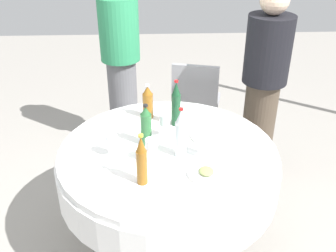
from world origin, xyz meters
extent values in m
plane|color=gray|center=(0.00, 0.00, 0.00)|extent=(10.00, 10.00, 0.00)
cylinder|color=white|center=(0.00, 0.00, 0.72)|extent=(1.32, 1.32, 0.04)
cylinder|color=white|center=(0.00, 0.00, 0.59)|extent=(1.35, 1.35, 0.22)
cylinder|color=slate|center=(0.00, 0.00, 0.24)|extent=(0.14, 0.14, 0.48)
cylinder|color=slate|center=(0.00, 0.00, 0.01)|extent=(0.56, 0.56, 0.03)
cylinder|color=silver|center=(0.07, 0.07, 0.85)|extent=(0.07, 0.07, 0.22)
cone|color=silver|center=(0.07, 0.07, 1.00)|extent=(0.06, 0.06, 0.08)
cylinder|color=red|center=(0.07, 0.07, 1.04)|extent=(0.02, 0.02, 0.01)
cylinder|color=#8C5619|center=(-0.42, -0.12, 0.83)|extent=(0.07, 0.07, 0.18)
cone|color=#8C5619|center=(-0.42, -0.12, 0.95)|extent=(0.06, 0.06, 0.06)
cylinder|color=silver|center=(-0.42, -0.12, 0.98)|extent=(0.03, 0.03, 0.01)
cylinder|color=#2D6B38|center=(-0.07, -0.13, 0.84)|extent=(0.07, 0.07, 0.21)
cone|color=#2D6B38|center=(-0.07, -0.13, 0.97)|extent=(0.06, 0.06, 0.05)
cylinder|color=black|center=(-0.07, -0.13, 1.00)|extent=(0.03, 0.03, 0.01)
cylinder|color=#194728|center=(-0.30, 0.07, 0.85)|extent=(0.06, 0.06, 0.22)
cone|color=#194728|center=(-0.30, 0.07, 1.00)|extent=(0.06, 0.06, 0.09)
cylinder|color=red|center=(-0.30, 0.07, 1.05)|extent=(0.03, 0.03, 0.01)
cylinder|color=#8C5619|center=(0.32, -0.15, 0.84)|extent=(0.06, 0.06, 0.20)
cone|color=#8C5619|center=(0.32, -0.15, 0.98)|extent=(0.05, 0.05, 0.09)
cylinder|color=gold|center=(0.32, -0.15, 1.03)|extent=(0.03, 0.03, 0.01)
cylinder|color=white|center=(-0.16, -0.02, 0.74)|extent=(0.06, 0.06, 0.00)
cylinder|color=white|center=(-0.16, -0.02, 0.78)|extent=(0.01, 0.01, 0.08)
cylinder|color=white|center=(-0.16, -0.02, 0.86)|extent=(0.06, 0.06, 0.07)
cylinder|color=maroon|center=(-0.16, -0.02, 0.84)|extent=(0.05, 0.05, 0.03)
cylinder|color=white|center=(0.07, 0.20, 0.74)|extent=(0.06, 0.06, 0.00)
cylinder|color=white|center=(0.07, 0.20, 0.78)|extent=(0.01, 0.01, 0.07)
cylinder|color=white|center=(0.07, 0.20, 0.84)|extent=(0.07, 0.07, 0.06)
cylinder|color=white|center=(0.05, -0.33, 0.74)|extent=(0.06, 0.06, 0.00)
cylinder|color=white|center=(0.05, -0.33, 0.78)|extent=(0.01, 0.01, 0.07)
cylinder|color=white|center=(0.05, -0.33, 0.85)|extent=(0.07, 0.07, 0.07)
cylinder|color=gold|center=(0.05, -0.33, 0.83)|extent=(0.06, 0.06, 0.03)
cylinder|color=white|center=(0.13, -0.10, 0.74)|extent=(0.06, 0.06, 0.00)
cylinder|color=white|center=(0.13, -0.10, 0.78)|extent=(0.01, 0.01, 0.08)
cylinder|color=white|center=(0.13, -0.10, 0.86)|extent=(0.07, 0.07, 0.07)
cylinder|color=white|center=(-0.13, 0.28, 0.75)|extent=(0.26, 0.26, 0.02)
cylinder|color=white|center=(0.27, 0.20, 0.75)|extent=(0.20, 0.20, 0.02)
ellipsoid|color=#8C9E59|center=(0.27, 0.20, 0.77)|extent=(0.09, 0.08, 0.02)
cube|color=silver|center=(0.19, 0.49, 0.74)|extent=(0.17, 0.08, 0.00)
cube|color=silver|center=(-0.15, -0.37, 0.74)|extent=(0.17, 0.08, 0.00)
cube|color=white|center=(-0.36, -0.30, 0.75)|extent=(0.17, 0.17, 0.02)
cylinder|color=#4C3F33|center=(-0.75, 0.77, 0.43)|extent=(0.26, 0.26, 0.85)
cylinder|color=black|center=(-0.75, 0.77, 1.10)|extent=(0.34, 0.34, 0.50)
sphere|color=beige|center=(-0.75, 0.77, 1.46)|extent=(0.21, 0.21, 0.21)
cylinder|color=slate|center=(-1.27, -0.36, 0.43)|extent=(0.26, 0.26, 0.86)
cylinder|color=#2D8C59|center=(-1.27, -0.36, 1.12)|extent=(0.34, 0.34, 0.53)
cube|color=#99999E|center=(-1.24, 0.32, 0.45)|extent=(0.49, 0.49, 0.04)
cube|color=#99999E|center=(-1.07, 0.28, 0.66)|extent=(0.14, 0.40, 0.42)
cylinder|color=gray|center=(-1.36, 0.53, 0.21)|extent=(0.03, 0.03, 0.43)
cylinder|color=gray|center=(-1.45, 0.20, 0.21)|extent=(0.03, 0.03, 0.43)
cylinder|color=gray|center=(-1.03, 0.45, 0.21)|extent=(0.03, 0.03, 0.43)
cylinder|color=gray|center=(-1.12, 0.12, 0.21)|extent=(0.03, 0.03, 0.43)
camera|label=1|loc=(1.97, -0.09, 2.02)|focal=41.37mm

